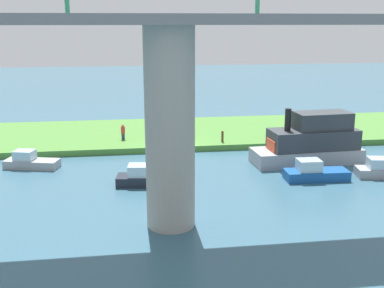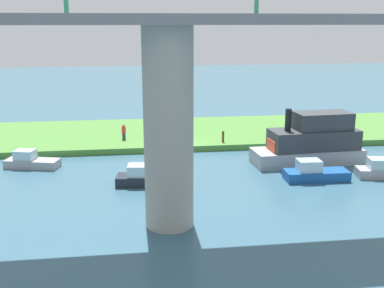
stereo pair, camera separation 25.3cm
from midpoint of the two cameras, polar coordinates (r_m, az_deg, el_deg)
name	(u,v)px [view 1 (the left image)]	position (r m, az deg, el deg)	size (l,w,h in m)	color
ground_plane	(178,153)	(39.13, -1.93, -1.04)	(160.00, 160.00, 0.00)	#386075
grassy_bank	(171,133)	(44.85, -2.76, 1.30)	(80.00, 12.00, 0.50)	#4C8438
bridge_pylon	(170,130)	(24.01, -2.97, 1.70)	(2.54, 2.54, 10.34)	#9E998E
bridge_span	(169,14)	(23.43, -3.16, 15.35)	(68.89, 4.30, 3.25)	slate
person_on_bank	(123,132)	(41.71, -8.47, 1.49)	(0.50, 0.50, 1.39)	#2D334C
mooring_post	(222,137)	(40.50, 3.50, 0.90)	(0.20, 0.20, 0.95)	brown
pontoon_yellow	(311,142)	(37.09, 13.91, 0.18)	(8.51, 3.33, 4.26)	#99999E
motorboat_white	(314,172)	(33.39, 14.31, -3.34)	(4.36, 1.67, 1.44)	#195199
houseboat_blue	(30,162)	(37.02, -19.07, -2.01)	(4.16, 2.34, 1.31)	#99999E
riverboat_paddlewheel	(146,178)	(31.52, -5.79, -4.06)	(4.27, 1.98, 1.37)	#1E232D
motorboat_red	(384,170)	(35.56, 21.90, -2.92)	(4.21, 2.07, 1.34)	#99999E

